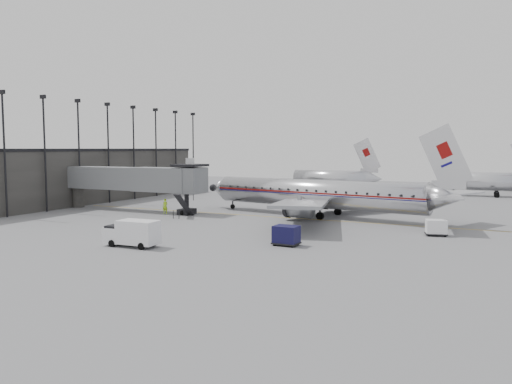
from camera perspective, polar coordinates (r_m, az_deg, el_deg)
ground at (r=56.11m, az=-1.93°, el=-3.53°), size 160.00×160.00×0.00m
terminal at (r=84.04m, az=-19.76°, el=1.76°), size 12.00×46.00×8.00m
apron_line at (r=60.28m, az=3.22°, el=-2.93°), size 60.00×0.15×0.01m
jet_bridge at (r=67.77m, az=-13.14°, el=1.37°), size 21.00×6.20×7.10m
floodlight_masts at (r=81.73m, az=-15.12°, el=4.86°), size 0.90×42.25×15.25m
distant_aircraft_near at (r=95.48m, az=8.65°, el=1.59°), size 16.39×3.20×10.26m
distant_aircraft_mid at (r=95.56m, az=24.48°, el=1.20°), size 16.39×3.20×10.26m
airliner at (r=61.42m, az=7.43°, el=-0.23°), size 34.50×31.71×10.98m
service_van at (r=43.73m, az=-13.99°, el=-4.53°), size 4.88×2.06×2.27m
baggage_cart_navy at (r=43.02m, az=3.48°, el=-4.93°), size 2.26×1.77×1.71m
baggage_cart_white at (r=50.76m, az=19.90°, el=-3.80°), size 2.26×1.93×1.53m
ramp_worker at (r=64.53m, az=-10.34°, el=-1.63°), size 0.78×0.59×1.92m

